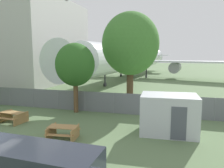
% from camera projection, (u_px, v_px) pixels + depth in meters
% --- Properties ---
extents(hangar_building, '(26.55, 18.67, 15.83)m').
position_uv_depth(hangar_building, '(1.00, 42.00, 39.80)').
color(hangar_building, '#B2B2AD').
rests_on(hangar_building, ground).
extents(perimeter_fence, '(56.07, 0.07, 1.71)m').
position_uv_depth(perimeter_fence, '(85.00, 101.00, 18.56)').
color(perimeter_fence, slate).
rests_on(perimeter_fence, ground).
extents(airplane, '(39.95, 49.53, 13.44)m').
position_uv_depth(airplane, '(131.00, 58.00, 44.33)').
color(airplane, silver).
rests_on(airplane, ground).
extents(portable_cabin, '(3.46, 2.46, 2.40)m').
position_uv_depth(portable_cabin, '(169.00, 114.00, 13.29)').
color(portable_cabin, silver).
rests_on(portable_cabin, ground).
extents(picnic_bench_near_cabin, '(1.80, 1.58, 0.76)m').
position_uv_depth(picnic_bench_near_cabin, '(63.00, 131.00, 12.43)').
color(picnic_bench_near_cabin, '#A37A47').
rests_on(picnic_bench_near_cabin, ground).
extents(picnic_bench_open_grass, '(1.85, 1.56, 0.76)m').
position_uv_depth(picnic_bench_open_grass, '(13.00, 116.00, 15.48)').
color(picnic_bench_open_grass, '#A37A47').
rests_on(picnic_bench_open_grass, ground).
extents(tree_near_hangar, '(5.29, 5.29, 8.69)m').
position_uv_depth(tree_near_hangar, '(130.00, 44.00, 20.18)').
color(tree_near_hangar, '#4C3823').
rests_on(tree_near_hangar, ground).
extents(tree_left_of_cabin, '(3.21, 3.21, 5.75)m').
position_uv_depth(tree_left_of_cabin, '(75.00, 65.00, 17.80)').
color(tree_left_of_cabin, brown).
rests_on(tree_left_of_cabin, ground).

